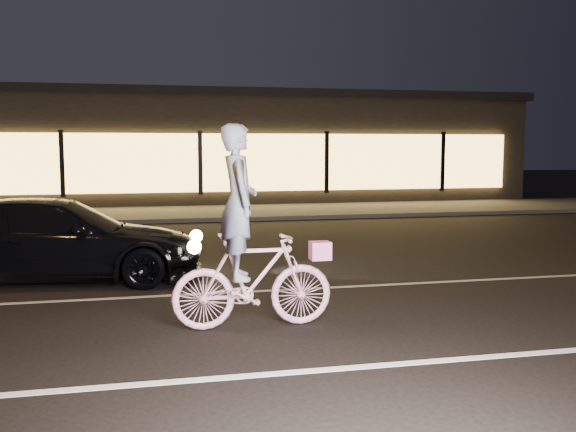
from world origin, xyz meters
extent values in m
plane|color=black|center=(0.00, 0.00, 0.00)|extent=(90.00, 90.00, 0.00)
cube|color=silver|center=(0.00, -1.50, 0.00)|extent=(60.00, 0.12, 0.01)
cube|color=gray|center=(0.00, 2.00, 0.00)|extent=(60.00, 0.10, 0.01)
cube|color=#383533|center=(0.00, 13.00, 0.06)|extent=(30.00, 4.00, 0.12)
cube|color=black|center=(0.00, 19.00, 2.00)|extent=(25.00, 8.00, 4.00)
cube|color=black|center=(0.00, 19.00, 4.05)|extent=(25.40, 8.40, 0.30)
cube|color=#FFC359|center=(0.00, 14.90, 1.60)|extent=(23.00, 0.15, 2.00)
cube|color=black|center=(-4.50, 14.82, 1.60)|extent=(0.15, 0.08, 2.20)
cube|color=black|center=(0.00, 14.82, 1.60)|extent=(0.15, 0.08, 2.20)
cube|color=black|center=(4.50, 14.82, 1.60)|extent=(0.15, 0.08, 2.20)
cube|color=black|center=(9.00, 14.82, 1.60)|extent=(0.15, 0.08, 2.20)
imported|color=#DF3D79|center=(-0.65, 0.11, 0.58)|extent=(1.93, 0.55, 1.16)
imported|color=silver|center=(-0.81, 0.11, 1.52)|extent=(0.44, 0.67, 1.82)
cube|color=#FB4CAA|center=(0.18, 0.11, 0.91)|extent=(0.24, 0.20, 0.22)
imported|color=black|center=(-3.27, 3.45, 0.67)|extent=(4.76, 2.33, 1.33)
sphere|color=#FFF2BF|center=(-1.03, 3.83, 0.61)|extent=(0.22, 0.22, 0.22)
sphere|color=#FFF2BF|center=(-1.15, 2.61, 0.61)|extent=(0.22, 0.22, 0.22)
camera|label=1|loc=(-1.89, -7.31, 2.17)|focal=40.00mm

